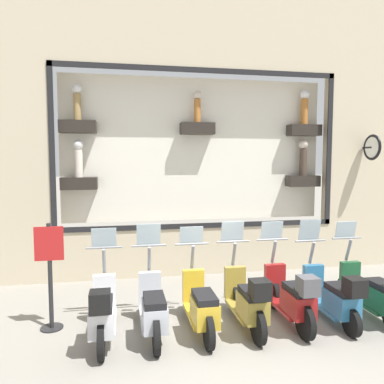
# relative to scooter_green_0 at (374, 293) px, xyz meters

# --- Properties ---
(ground_plane) EXTENTS (120.00, 120.00, 0.00)m
(ground_plane) POSITION_rel_scooter_green_0_xyz_m (-0.38, 2.43, -0.47)
(ground_plane) COLOR gray
(building_facade) EXTENTS (1.24, 36.00, 7.97)m
(building_facade) POSITION_rel_scooter_green_0_xyz_m (3.22, 2.43, 3.59)
(building_facade) COLOR beige
(building_facade) RESTS_ON ground_plane
(scooter_green_0) EXTENTS (1.80, 0.61, 1.57)m
(scooter_green_0) POSITION_rel_scooter_green_0_xyz_m (0.00, 0.00, 0.00)
(scooter_green_0) COLOR black
(scooter_green_0) RESTS_ON ground_plane
(scooter_teal_1) EXTENTS (1.79, 0.60, 1.63)m
(scooter_teal_1) POSITION_rel_scooter_green_0_xyz_m (-0.01, 0.76, -0.01)
(scooter_teal_1) COLOR black
(scooter_teal_1) RESTS_ON ground_plane
(scooter_red_2) EXTENTS (1.81, 0.60, 1.62)m
(scooter_red_2) POSITION_rel_scooter_green_0_xyz_m (0.01, 1.52, 0.02)
(scooter_red_2) COLOR black
(scooter_red_2) RESTS_ON ground_plane
(scooter_olive_3) EXTENTS (1.81, 0.61, 1.64)m
(scooter_olive_3) POSITION_rel_scooter_green_0_xyz_m (0.01, 2.28, 0.02)
(scooter_olive_3) COLOR black
(scooter_olive_3) RESTS_ON ground_plane
(scooter_yellow_4) EXTENTS (1.80, 0.60, 1.57)m
(scooter_yellow_4) POSITION_rel_scooter_green_0_xyz_m (0.06, 3.04, -0.03)
(scooter_yellow_4) COLOR black
(scooter_yellow_4) RESTS_ON ground_plane
(scooter_silver_5) EXTENTS (1.80, 0.60, 1.65)m
(scooter_silver_5) POSITION_rel_scooter_green_0_xyz_m (0.07, 3.80, -0.03)
(scooter_silver_5) COLOR black
(scooter_silver_5) RESTS_ON ground_plane
(scooter_white_6) EXTENTS (1.80, 0.61, 1.60)m
(scooter_white_6) POSITION_rel_scooter_green_0_xyz_m (0.00, 4.56, 0.01)
(scooter_white_6) COLOR black
(scooter_white_6) RESTS_ON ground_plane
(shop_sign_post) EXTENTS (0.36, 0.45, 1.74)m
(shop_sign_post) POSITION_rel_scooter_green_0_xyz_m (0.64, 5.41, 0.48)
(shop_sign_post) COLOR #232326
(shop_sign_post) RESTS_ON ground_plane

